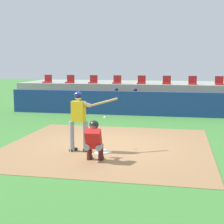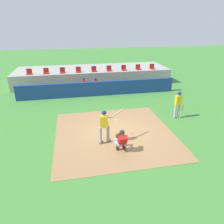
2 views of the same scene
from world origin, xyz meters
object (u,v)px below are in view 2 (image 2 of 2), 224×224
object	(u,v)px
catcher_crouched	(122,140)
dugout_player_0	(84,86)
stadium_seat_4	(94,70)
stadium_seat_6	(124,69)
on_deck_batter	(178,103)
batter_at_plate	(105,125)
stadium_seat_2	(63,71)
stadium_seat_3	(78,71)
stadium_seat_8	(152,68)
dugout_player_1	(96,85)
stadium_seat_7	(138,68)
home_plate	(118,141)
stadium_seat_0	(29,73)
stadium_seat_5	(109,69)

from	to	relation	value
catcher_crouched	dugout_player_0	world-z (taller)	dugout_player_0
stadium_seat_4	stadium_seat_6	size ratio (longest dim) A/B	1.00
on_deck_batter	dugout_player_0	world-z (taller)	on_deck_batter
batter_at_plate	stadium_seat_2	bearing A→B (deg)	102.27
stadium_seat_3	stadium_seat_8	size ratio (longest dim) A/B	1.00
dugout_player_1	stadium_seat_7	world-z (taller)	stadium_seat_7
stadium_seat_7	home_plate	bearing A→B (deg)	-113.06
batter_at_plate	stadium_seat_0	size ratio (longest dim) A/B	3.76
stadium_seat_0	stadium_seat_8	distance (m)	11.56
stadium_seat_5	stadium_seat_3	bearing A→B (deg)	180.00
stadium_seat_3	stadium_seat_6	bearing A→B (deg)	0.00
batter_at_plate	stadium_seat_2	distance (m)	10.44
home_plate	stadium_seat_3	world-z (taller)	stadium_seat_3
catcher_crouched	stadium_seat_5	xyz separation A→B (m)	(1.46, 11.06, 0.93)
catcher_crouched	stadium_seat_7	distance (m)	11.92
dugout_player_1	stadium_seat_3	bearing A→B (deg)	123.22
stadium_seat_7	stadium_seat_8	distance (m)	1.44
batter_at_plate	dugout_player_1	bearing A→B (deg)	86.08
stadium_seat_6	dugout_player_0	bearing A→B (deg)	-153.16
home_plate	stadium_seat_7	size ratio (longest dim) A/B	0.92
stadium_seat_2	stadium_seat_4	xyz separation A→B (m)	(2.89, 0.00, 0.00)
stadium_seat_2	dugout_player_0	bearing A→B (deg)	-49.20
batter_at_plate	stadium_seat_8	world-z (taller)	stadium_seat_8
catcher_crouched	dugout_player_1	world-z (taller)	dugout_player_1
stadium_seat_3	stadium_seat_8	world-z (taller)	same
dugout_player_0	stadium_seat_4	xyz separation A→B (m)	(1.13, 2.03, 0.86)
batter_at_plate	on_deck_batter	distance (m)	5.36
on_deck_batter	stadium_seat_6	xyz separation A→B (m)	(-1.42, 8.20, 0.51)
catcher_crouched	stadium_seat_7	bearing A→B (deg)	68.55
batter_at_plate	dugout_player_0	distance (m)	8.18
dugout_player_0	stadium_seat_3	bearing A→B (deg)	98.71
home_plate	on_deck_batter	world-z (taller)	on_deck_batter
stadium_seat_3	stadium_seat_5	size ratio (longest dim) A/B	1.00
dugout_player_1	stadium_seat_6	bearing A→B (deg)	34.14
stadium_seat_4	stadium_seat_5	size ratio (longest dim) A/B	1.00
home_plate	stadium_seat_0	xyz separation A→B (m)	(-5.78, 10.18, 1.51)
stadium_seat_5	stadium_seat_7	xyz separation A→B (m)	(2.89, 0.00, 0.00)
dugout_player_1	stadium_seat_4	distance (m)	2.21
stadium_seat_2	stadium_seat_5	bearing A→B (deg)	0.00
stadium_seat_6	stadium_seat_7	bearing A→B (deg)	0.00
stadium_seat_7	stadium_seat_6	bearing A→B (deg)	180.00
batter_at_plate	on_deck_batter	world-z (taller)	batter_at_plate
stadium_seat_5	on_deck_batter	bearing A→B (deg)	-70.74
batter_at_plate	on_deck_batter	bearing A→B (deg)	21.80
on_deck_batter	stadium_seat_6	world-z (taller)	stadium_seat_6
dugout_player_0	on_deck_batter	bearing A→B (deg)	-48.57
stadium_seat_6	stadium_seat_8	world-z (taller)	same
on_deck_batter	stadium_seat_4	size ratio (longest dim) A/B	3.72
batter_at_plate	stadium_seat_2	xyz separation A→B (m)	(-2.22, 10.19, 0.50)
stadium_seat_2	batter_at_plate	bearing A→B (deg)	-77.73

